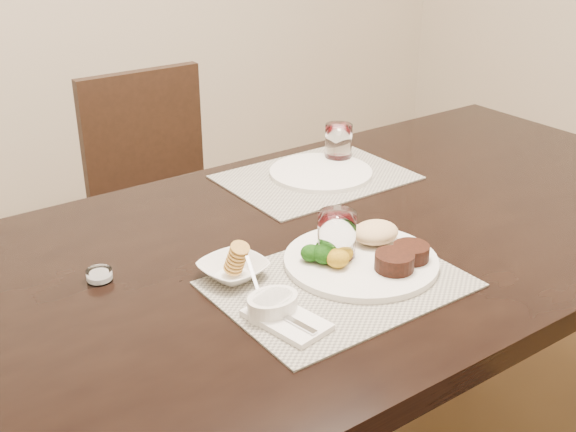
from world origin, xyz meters
TOP-DOWN VIEW (x-y plane):
  - dining_table at (0.00, 0.00)m, footprint 2.00×1.00m
  - chair_far at (0.00, 0.93)m, footprint 0.42×0.42m
  - placemat_near at (-0.16, -0.18)m, footprint 0.46×0.34m
  - placemat_far at (0.14, 0.28)m, footprint 0.46×0.34m
  - dinner_plate at (-0.06, -0.15)m, footprint 0.31×0.31m
  - napkin_fork at (-0.32, -0.23)m, footprint 0.11×0.16m
  - steak_knife at (-0.01, -0.16)m, footprint 0.05×0.24m
  - cracker_bowl at (-0.31, -0.04)m, footprint 0.14×0.14m
  - sauce_ramekin at (-0.33, -0.20)m, footprint 0.10×0.14m
  - wine_glass_near at (-0.11, -0.11)m, footprint 0.08×0.08m
  - far_plate at (0.16, 0.28)m, footprint 0.27×0.27m
  - wine_glass_far at (0.26, 0.34)m, footprint 0.07×0.07m
  - salt_cellar at (-0.53, 0.10)m, footprint 0.05×0.05m

SIDE VIEW (x-z plane):
  - chair_far at x=0.00m, z-range 0.05..0.95m
  - dining_table at x=0.00m, z-range 0.29..1.04m
  - placemat_near at x=-0.16m, z-range 0.75..0.75m
  - placemat_far at x=0.14m, z-range 0.75..0.75m
  - steak_knife at x=-0.01m, z-range 0.75..0.77m
  - far_plate at x=0.16m, z-range 0.75..0.77m
  - napkin_fork at x=-0.32m, z-range 0.75..0.77m
  - salt_cellar at x=-0.53m, z-range 0.75..0.77m
  - cracker_bowl at x=-0.31m, z-range 0.74..0.80m
  - dinner_plate at x=-0.06m, z-range 0.74..0.80m
  - sauce_ramekin at x=-0.33m, z-range 0.74..0.81m
  - wine_glass_far at x=0.26m, z-range 0.75..0.85m
  - wine_glass_near at x=-0.11m, z-range 0.75..0.85m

